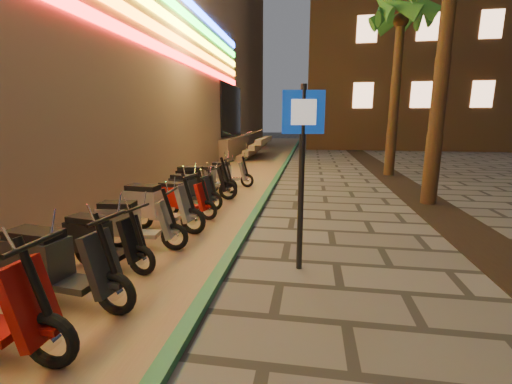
% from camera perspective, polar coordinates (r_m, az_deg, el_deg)
% --- Properties ---
extents(ground, '(120.00, 120.00, 0.00)m').
position_cam_1_polar(ground, '(3.59, 1.28, -27.05)').
color(ground, '#474442').
rests_on(ground, ground).
extents(parking_strip, '(3.40, 60.00, 0.01)m').
position_cam_1_polar(parking_strip, '(13.30, -3.96, 2.16)').
color(parking_strip, '#8C7251').
rests_on(parking_strip, ground).
extents(green_curb, '(0.18, 60.00, 0.10)m').
position_cam_1_polar(green_curb, '(13.02, 3.36, 2.16)').
color(green_curb, '#276943').
rests_on(green_curb, ground).
extents(planting_strip, '(1.20, 40.00, 0.02)m').
position_cam_1_polar(planting_strip, '(8.71, 30.59, -4.74)').
color(planting_strip, black).
rests_on(planting_strip, ground).
extents(apartment_block, '(18.00, 16.06, 25.00)m').
position_cam_1_polar(apartment_block, '(37.25, 24.94, 26.88)').
color(apartment_block, brown).
rests_on(apartment_block, ground).
extents(palm_d, '(2.97, 3.02, 7.16)m').
position_cam_1_polar(palm_d, '(15.56, 23.00, 24.77)').
color(palm_d, '#472D19').
rests_on(palm_d, ground).
extents(pedestrian_sign, '(0.60, 0.16, 2.75)m').
position_cam_1_polar(pedestrian_sign, '(5.02, 7.70, 6.36)').
color(pedestrian_sign, black).
rests_on(pedestrian_sign, ground).
extents(scooter_5, '(1.76, 0.68, 1.24)m').
position_cam_1_polar(scooter_5, '(4.90, -30.44, -10.35)').
color(scooter_5, black).
rests_on(scooter_5, ground).
extents(scooter_6, '(1.53, 0.65, 1.07)m').
position_cam_1_polar(scooter_6, '(5.77, -24.44, -7.28)').
color(scooter_6, black).
rests_on(scooter_6, ground).
extents(scooter_7, '(1.59, 0.56, 1.12)m').
position_cam_1_polar(scooter_7, '(6.41, -19.95, -4.86)').
color(scooter_7, black).
rests_on(scooter_7, ground).
extents(scooter_8, '(1.77, 0.69, 1.24)m').
position_cam_1_polar(scooter_8, '(7.31, -16.41, -2.16)').
color(scooter_8, black).
rests_on(scooter_8, ground).
extents(scooter_9, '(1.51, 0.69, 1.06)m').
position_cam_1_polar(scooter_9, '(8.21, -12.44, -1.00)').
color(scooter_9, black).
rests_on(scooter_9, ground).
extents(scooter_10, '(1.55, 0.82, 1.10)m').
position_cam_1_polar(scooter_10, '(9.10, -10.90, 0.43)').
color(scooter_10, black).
rests_on(scooter_10, ground).
extents(scooter_11, '(1.75, 0.61, 1.23)m').
position_cam_1_polar(scooter_11, '(9.97, -9.40, 1.83)').
color(scooter_11, black).
rests_on(scooter_11, ground).
extents(scooter_12, '(1.48, 0.73, 1.05)m').
position_cam_1_polar(scooter_12, '(10.99, -7.52, 2.39)').
color(scooter_12, black).
rests_on(scooter_12, ground).
extents(scooter_13, '(1.51, 0.58, 1.06)m').
position_cam_1_polar(scooter_13, '(11.85, -4.79, 3.17)').
color(scooter_13, black).
rests_on(scooter_13, ground).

